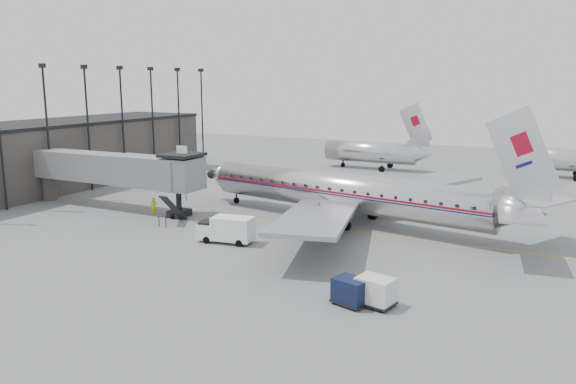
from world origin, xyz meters
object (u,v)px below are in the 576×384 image
airliner (349,193)px  baggage_cart_navy (351,291)px  baggage_cart_white (375,291)px  ramp_worker (154,207)px  service_van (226,229)px

airliner → baggage_cart_navy: airliner is taller
baggage_cart_white → ramp_worker: (-27.23, 12.50, -0.05)m
ramp_worker → baggage_cart_white: bearing=-44.9°
service_van → airliner: bearing=49.9°
airliner → baggage_cart_white: 20.34m
baggage_cart_white → airliner: bearing=126.6°
airliner → service_van: (-6.89, -10.88, -1.75)m
airliner → service_van: bearing=-112.0°
service_van → baggage_cart_white: 17.13m
airliner → ramp_worker: 19.72m
service_van → baggage_cart_white: (15.40, -7.49, -0.23)m
ramp_worker → airliner: bearing=-2.8°
airliner → ramp_worker: size_ratio=20.50×
airliner → service_van: airliner is taller
baggage_cart_navy → ramp_worker: (-25.85, 13.00, 0.01)m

